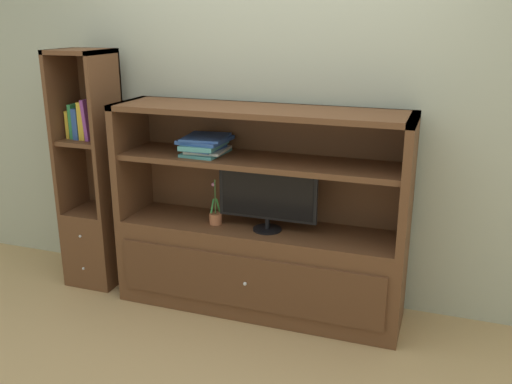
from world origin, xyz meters
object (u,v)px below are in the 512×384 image
at_px(magazine_stack, 205,145).
at_px(upright_book_row, 83,121).
at_px(bookshelf_tall, 95,205).
at_px(media_console, 259,246).
at_px(tv_monitor, 267,197).
at_px(potted_plant, 216,216).

xyz_separation_m(magazine_stack, upright_book_row, (-0.93, -0.00, 0.10)).
bearing_deg(upright_book_row, bookshelf_tall, 22.56).
xyz_separation_m(media_console, bookshelf_tall, (-1.27, 0.00, 0.14)).
height_order(media_console, upright_book_row, media_console).
relative_size(tv_monitor, bookshelf_tall, 0.38).
bearing_deg(bookshelf_tall, upright_book_row, -157.44).
relative_size(tv_monitor, magazine_stack, 1.83).
distance_m(tv_monitor, potted_plant, 0.40).
xyz_separation_m(potted_plant, bookshelf_tall, (-0.98, 0.06, -0.05)).
relative_size(potted_plant, bookshelf_tall, 0.18).
distance_m(media_console, bookshelf_tall, 1.28).
bearing_deg(tv_monitor, media_console, 144.94).
height_order(media_console, tv_monitor, media_console).
height_order(magazine_stack, bookshelf_tall, bookshelf_tall).
height_order(media_console, bookshelf_tall, bookshelf_tall).
distance_m(media_console, upright_book_row, 1.50).
relative_size(tv_monitor, upright_book_row, 2.30).
xyz_separation_m(tv_monitor, potted_plant, (-0.36, -0.00, -0.17)).
bearing_deg(upright_book_row, tv_monitor, -1.98).
bearing_deg(upright_book_row, media_console, 0.24).
bearing_deg(potted_plant, bookshelf_tall, 176.54).
relative_size(potted_plant, upright_book_row, 1.08).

